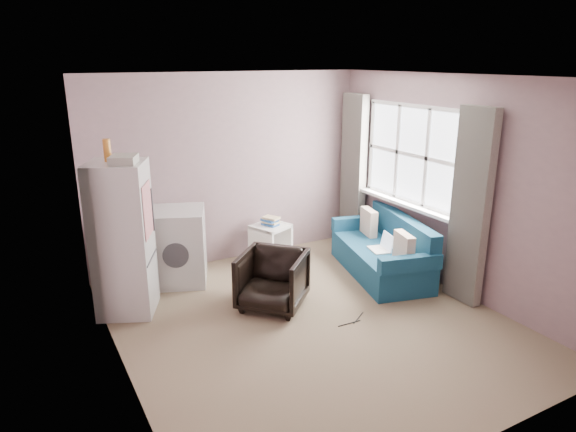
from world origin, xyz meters
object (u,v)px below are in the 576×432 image
(armchair, at_px, (272,277))
(sofa, at_px, (384,253))
(side_table, at_px, (271,239))
(fridge, at_px, (123,238))
(washing_machine, at_px, (178,245))

(armchair, bearing_deg, sofa, 50.46)
(side_table, bearing_deg, fridge, -163.37)
(side_table, bearing_deg, sofa, -48.01)
(fridge, bearing_deg, sofa, 15.00)
(washing_machine, bearing_deg, fridge, -123.84)
(washing_machine, distance_m, sofa, 2.60)
(fridge, height_order, sofa, fridge)
(armchair, bearing_deg, side_table, 109.68)
(armchair, relative_size, washing_machine, 0.76)
(side_table, height_order, sofa, sofa)
(washing_machine, bearing_deg, sofa, -1.55)
(armchair, distance_m, side_table, 1.44)
(side_table, xyz_separation_m, sofa, (1.04, -1.16, -0.01))
(armchair, bearing_deg, fridge, -159.38)
(fridge, height_order, washing_machine, fridge)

